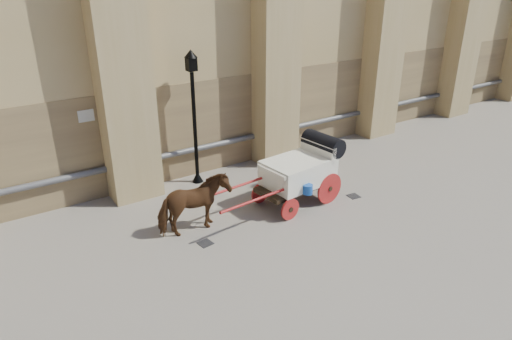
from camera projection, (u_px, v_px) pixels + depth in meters
ground at (228, 240)px, 11.20m from camera, size 90.00×90.00×0.00m
horse at (194, 205)px, 11.25m from camera, size 0.84×1.80×1.51m
carriage at (302, 169)px, 12.73m from camera, size 4.26×1.60×1.83m
street_lamp at (194, 115)px, 13.41m from camera, size 0.38×0.38×4.06m
drain_grate_near at (205, 243)px, 11.05m from camera, size 0.36×0.36×0.01m
drain_grate_far at (354, 196)px, 13.35m from camera, size 0.36×0.36×0.01m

